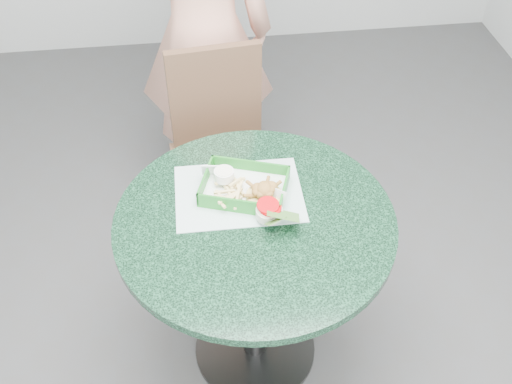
{
  "coord_description": "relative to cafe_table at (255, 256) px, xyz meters",
  "views": [
    {
      "loc": [
        -0.16,
        -1.3,
        2.14
      ],
      "look_at": [
        0.02,
        0.1,
        0.79
      ],
      "focal_mm": 42.0,
      "sensor_mm": 36.0,
      "label": 1
    }
  ],
  "objects": [
    {
      "name": "food_basket",
      "position": [
        -0.02,
        0.12,
        0.19
      ],
      "size": [
        0.27,
        0.2,
        0.05
      ],
      "rotation": [
        0.0,
        0.0,
        -0.33
      ],
      "color": "#1B7920",
      "rests_on": "placemat"
    },
    {
      "name": "crab_sandwich",
      "position": [
        0.05,
        0.08,
        0.22
      ],
      "size": [
        0.12,
        0.12,
        0.07
      ],
      "rotation": [
        0.0,
        0.0,
        -0.38
      ],
      "color": "#CFB966",
      "rests_on": "food_basket"
    },
    {
      "name": "dining_chair",
      "position": [
        -0.07,
        0.69,
        -0.05
      ],
      "size": [
        0.39,
        0.39,
        0.93
      ],
      "rotation": [
        0.0,
        0.0,
        0.11
      ],
      "color": "#3C1D0F",
      "rests_on": "floor"
    },
    {
      "name": "sauce_ramekin",
      "position": [
        -0.09,
        0.14,
        0.22
      ],
      "size": [
        0.07,
        0.07,
        0.04
      ],
      "rotation": [
        0.0,
        0.0,
        -0.34
      ],
      "color": "white",
      "rests_on": "food_basket"
    },
    {
      "name": "placemat",
      "position": [
        -0.04,
        0.12,
        0.17
      ],
      "size": [
        0.42,
        0.32,
        0.0
      ],
      "primitive_type": "cube",
      "rotation": [
        0.0,
        0.0,
        -0.01
      ],
      "color": "silver",
      "rests_on": "cafe_table"
    },
    {
      "name": "fries_pile",
      "position": [
        -0.06,
        0.09,
        0.21
      ],
      "size": [
        0.13,
        0.14,
        0.04
      ],
      "primitive_type": null,
      "rotation": [
        0.0,
        0.0,
        -0.28
      ],
      "color": "#F1D585",
      "rests_on": "food_basket"
    },
    {
      "name": "diner_person",
      "position": [
        -0.09,
        1.05,
        0.38
      ],
      "size": [
        0.74,
        0.52,
        1.92
      ],
      "primitive_type": "imported",
      "rotation": [
        0.0,
        0.0,
        3.05
      ],
      "color": "#F6AA8F",
      "rests_on": "floor"
    },
    {
      "name": "cafe_table",
      "position": [
        0.0,
        0.0,
        0.0
      ],
      "size": [
        0.9,
        0.9,
        0.75
      ],
      "color": "#2F2F30",
      "rests_on": "floor"
    },
    {
      "name": "garnish_cup",
      "position": [
        0.09,
        0.01,
        0.21
      ],
      "size": [
        0.13,
        0.12,
        0.05
      ],
      "rotation": [
        0.0,
        0.0,
        -0.02
      ],
      "color": "beige",
      "rests_on": "food_basket"
    },
    {
      "name": "floor",
      "position": [
        0.0,
        0.0,
        -0.58
      ],
      "size": [
        4.0,
        5.0,
        0.02
      ],
      "primitive_type": "cube",
      "color": "#303335",
      "rests_on": "ground"
    }
  ]
}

